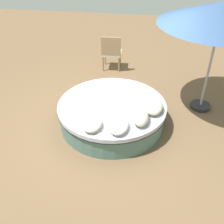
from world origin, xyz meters
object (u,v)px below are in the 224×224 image
object	(u,v)px
throw_pillow_1	(118,125)
throw_pillow_3	(153,106)
patio_chair	(111,51)
throw_pillow_2	(141,118)
patio_umbrella	(222,14)
round_bed	(112,114)
throw_pillow_0	(92,124)

from	to	relation	value
throw_pillow_1	throw_pillow_3	bearing A→B (deg)	-40.99
patio_chair	throw_pillow_3	bearing A→B (deg)	-67.44
throw_pillow_2	patio_umbrella	world-z (taller)	patio_umbrella
throw_pillow_3	patio_chair	bearing A→B (deg)	25.05
round_bed	patio_umbrella	size ratio (longest dim) A/B	0.93
throw_pillow_2	throw_pillow_3	world-z (taller)	throw_pillow_2
throw_pillow_0	throw_pillow_1	world-z (taller)	throw_pillow_1
patio_chair	patio_umbrella	size ratio (longest dim) A/B	0.42
throw_pillow_1	round_bed	bearing A→B (deg)	16.86
round_bed	throw_pillow_3	size ratio (longest dim) A/B	4.03
throw_pillow_2	patio_chair	world-z (taller)	patio_chair
throw_pillow_1	patio_umbrella	distance (m)	2.76
throw_pillow_1	throw_pillow_3	xyz separation A→B (m)	(0.66, -0.57, 0.01)
patio_chair	patio_umbrella	distance (m)	3.15
throw_pillow_0	throw_pillow_2	bearing A→B (deg)	-70.62
throw_pillow_3	patio_umbrella	distance (m)	2.08
round_bed	patio_umbrella	xyz separation A→B (m)	(0.89, -1.88, 1.81)
throw_pillow_3	patio_chair	size ratio (longest dim) A/B	0.55
round_bed	throw_pillow_3	bearing A→B (deg)	-97.03
throw_pillow_2	throw_pillow_3	xyz separation A→B (m)	(0.40, -0.20, -0.00)
round_bed	throw_pillow_3	world-z (taller)	throw_pillow_3
patio_chair	throw_pillow_2	bearing A→B (deg)	-73.97
throw_pillow_0	patio_chair	distance (m)	3.25
throw_pillow_1	throw_pillow_3	distance (m)	0.87
throw_pillow_2	throw_pillow_3	distance (m)	0.45
throw_pillow_3	patio_chair	distance (m)	2.82
patio_chair	round_bed	bearing A→B (deg)	-83.32
round_bed	throw_pillow_2	xyz separation A→B (m)	(-0.50, -0.59, 0.34)
round_bed	throw_pillow_0	bearing A→B (deg)	163.81
throw_pillow_2	patio_umbrella	bearing A→B (deg)	-42.85
throw_pillow_0	patio_umbrella	distance (m)	3.08
patio_umbrella	throw_pillow_1	bearing A→B (deg)	134.80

